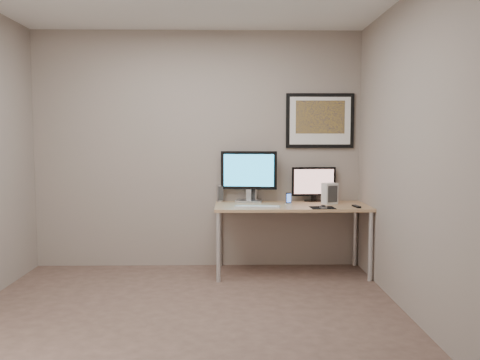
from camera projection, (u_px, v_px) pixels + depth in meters
The scene contains 14 objects.
floor at pixel (185, 319), 4.03m from camera, with size 3.60×3.60×0.00m, color brown.
room at pixel (188, 113), 4.34m from camera, with size 3.60×3.60×3.60m.
desk at pixel (291, 211), 5.34m from camera, with size 1.60×0.70×0.73m.
framed_art at pixel (320, 121), 5.59m from camera, with size 0.75×0.04×0.60m.
monitor_large at pixel (249, 174), 5.54m from camera, with size 0.61×0.23×0.56m.
monitor_tv at pixel (314, 183), 5.60m from camera, with size 0.49×0.12×0.38m.
speaker_left at pixel (220, 193), 5.60m from camera, with size 0.07×0.07×0.19m, color #ADAEB2.
speaker_right at pixel (254, 194), 5.61m from camera, with size 0.07×0.07×0.17m, color #ADAEB2.
phone_dock at pixel (289, 199), 5.33m from camera, with size 0.06×0.06×0.13m, color black.
keyboard at pixel (257, 207), 5.14m from camera, with size 0.46×0.12×0.02m, color silver.
mousepad at pixel (323, 208), 5.10m from camera, with size 0.24×0.21×0.00m, color black.
mouse at pixel (323, 206), 5.06m from camera, with size 0.05×0.10×0.03m, color black.
remote at pixel (356, 206), 5.15m from camera, with size 0.04×0.16×0.02m, color black.
fan_unit at pixel (330, 193), 5.40m from camera, with size 0.15×0.11×0.22m, color silver.
Camera 1 is at (0.36, -3.93, 1.44)m, focal length 38.00 mm.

